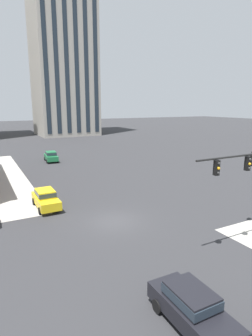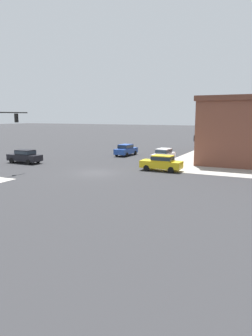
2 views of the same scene
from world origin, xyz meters
The scene contains 5 objects.
ground_plane centered at (0.00, 0.00, 0.00)m, with size 320.00×320.00×0.00m, color #2D2D30.
car_main_northbound_near centered at (-1.88, -11.46, 0.92)m, with size 1.93×4.42×1.68m.
car_main_northbound_far centered at (1.42, 27.18, 0.92)m, with size 2.18×4.54×1.68m.
car_cross_eastbound centered at (-4.17, 5.73, 0.92)m, with size 1.91×4.41×1.68m.
residential_tower_skyline_right centered at (16.30, 69.03, 30.57)m, with size 17.54×16.83×61.09m.
Camera 1 is at (-9.15, -19.18, 9.21)m, focal length 30.04 mm.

